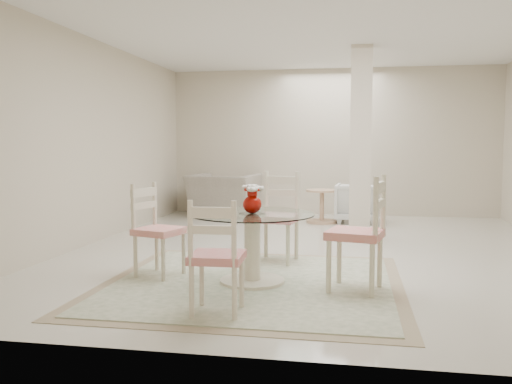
% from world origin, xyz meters
% --- Properties ---
extents(ground, '(7.00, 7.00, 0.00)m').
position_xyz_m(ground, '(0.00, 0.00, 0.00)').
color(ground, beige).
rests_on(ground, ground).
extents(room_shell, '(6.02, 7.02, 2.71)m').
position_xyz_m(room_shell, '(0.00, 0.00, 1.86)').
color(room_shell, beige).
rests_on(room_shell, ground).
extents(column, '(0.30, 0.30, 2.70)m').
position_xyz_m(column, '(0.50, 1.30, 1.35)').
color(column, beige).
rests_on(column, ground).
extents(area_rug, '(2.78, 2.78, 0.02)m').
position_xyz_m(area_rug, '(-0.52, -1.75, 0.01)').
color(area_rug, tan).
rests_on(area_rug, ground).
extents(dining_table, '(1.16, 1.16, 0.67)m').
position_xyz_m(dining_table, '(-0.52, -1.75, 0.34)').
color(dining_table, beige).
rests_on(dining_table, ground).
extents(red_vase, '(0.21, 0.19, 0.27)m').
position_xyz_m(red_vase, '(-0.52, -1.75, 0.80)').
color(red_vase, '#A50D05').
rests_on(red_vase, dining_table).
extents(dining_chair_east, '(0.55, 0.55, 1.15)m').
position_xyz_m(dining_chair_east, '(0.50, -1.86, 0.60)').
color(dining_chair_east, beige).
rests_on(dining_chair_east, ground).
extents(dining_chair_north, '(0.50, 0.50, 1.11)m').
position_xyz_m(dining_chair_north, '(-0.41, -0.73, 0.58)').
color(dining_chair_north, beige).
rests_on(dining_chair_north, ground).
extents(dining_chair_west, '(0.51, 0.51, 1.02)m').
position_xyz_m(dining_chair_west, '(-1.53, -1.63, 0.54)').
color(dining_chair_west, beige).
rests_on(dining_chair_west, ground).
extents(dining_chair_south, '(0.41, 0.41, 0.99)m').
position_xyz_m(dining_chair_south, '(-0.62, -2.76, 0.52)').
color(dining_chair_south, beige).
rests_on(dining_chair_south, ground).
extents(recliner_taupe, '(1.30, 1.18, 0.77)m').
position_xyz_m(recliner_taupe, '(-1.92, 2.93, 0.38)').
color(recliner_taupe, '#A29586').
rests_on(recliner_taupe, ground).
extents(armchair_white, '(0.75, 0.77, 0.66)m').
position_xyz_m(armchair_white, '(0.48, 2.55, 0.33)').
color(armchair_white, white).
rests_on(armchair_white, ground).
extents(side_table, '(0.53, 0.53, 0.56)m').
position_xyz_m(side_table, '(-0.10, 2.39, 0.26)').
color(side_table, tan).
rests_on(side_table, ground).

